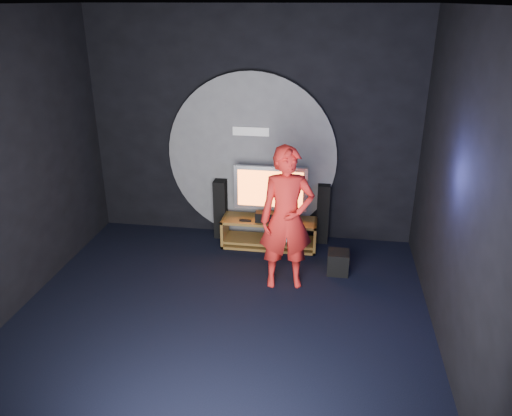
{
  "coord_description": "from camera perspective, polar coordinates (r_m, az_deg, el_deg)",
  "views": [
    {
      "loc": [
        1.18,
        -4.83,
        3.54
      ],
      "look_at": [
        0.28,
        1.05,
        1.05
      ],
      "focal_mm": 35.0,
      "sensor_mm": 36.0,
      "label": 1
    }
  ],
  "objects": [
    {
      "name": "tower_speaker_right",
      "position": [
        7.81,
        7.66,
        -0.61
      ],
      "size": [
        0.19,
        0.21,
        0.95
      ],
      "primitive_type": "cube",
      "color": "black",
      "rests_on": "ground"
    },
    {
      "name": "front_wall",
      "position": [
        3.17,
        -15.28,
        -12.69
      ],
      "size": [
        5.0,
        0.04,
        3.5
      ],
      "primitive_type": "cube",
      "color": "black",
      "rests_on": "ground"
    },
    {
      "name": "right_wall",
      "position": [
        5.32,
        22.5,
        1.23
      ],
      "size": [
        0.04,
        5.0,
        3.5
      ],
      "primitive_type": "cube",
      "color": "black",
      "rests_on": "ground"
    },
    {
      "name": "media_console",
      "position": [
        7.7,
        1.58,
        -3.05
      ],
      "size": [
        1.44,
        0.45,
        0.45
      ],
      "color": "brown",
      "rests_on": "ground"
    },
    {
      "name": "center_speaker",
      "position": [
        7.48,
        1.48,
        -1.05
      ],
      "size": [
        0.4,
        0.15,
        0.15
      ],
      "primitive_type": "cube",
      "color": "black",
      "rests_on": "media_console"
    },
    {
      "name": "wall_disc_panel",
      "position": [
        7.7,
        -0.51,
        5.82
      ],
      "size": [
        2.6,
        0.11,
        2.6
      ],
      "color": "#515156",
      "rests_on": "ground"
    },
    {
      "name": "ceiling",
      "position": [
        4.97,
        -5.45,
        22.21
      ],
      "size": [
        5.0,
        5.0,
        0.01
      ],
      "primitive_type": "cube",
      "color": "black",
      "rests_on": "back_wall"
    },
    {
      "name": "tower_speaker_left",
      "position": [
        7.92,
        -4.07,
        -0.1
      ],
      "size": [
        0.19,
        0.21,
        0.95
      ],
      "primitive_type": "cube",
      "color": "black",
      "rests_on": "ground"
    },
    {
      "name": "player",
      "position": [
        6.38,
        3.53,
        -1.24
      ],
      "size": [
        0.77,
        0.58,
        1.91
      ],
      "primitive_type": "imported",
      "rotation": [
        0.0,
        0.0,
        0.19
      ],
      "color": "red",
      "rests_on": "ground"
    },
    {
      "name": "tv",
      "position": [
        7.48,
        1.65,
        2.04
      ],
      "size": [
        1.1,
        0.22,
        0.82
      ],
      "color": "silver",
      "rests_on": "media_console"
    },
    {
      "name": "back_wall",
      "position": [
        7.64,
        -0.46,
        9.17
      ],
      "size": [
        5.0,
        0.04,
        3.5
      ],
      "primitive_type": "cube",
      "color": "black",
      "rests_on": "ground"
    },
    {
      "name": "subwoofer",
      "position": [
        7.08,
        9.35,
        -6.15
      ],
      "size": [
        0.29,
        0.29,
        0.32
      ],
      "primitive_type": "cube",
      "color": "black",
      "rests_on": "ground"
    },
    {
      "name": "remote",
      "position": [
        7.52,
        -1.23,
        -1.44
      ],
      "size": [
        0.18,
        0.05,
        0.02
      ],
      "primitive_type": "cube",
      "color": "black",
      "rests_on": "media_console"
    },
    {
      "name": "floor",
      "position": [
        6.1,
        -4.21,
        -12.81
      ],
      "size": [
        5.0,
        5.0,
        0.0
      ],
      "primitive_type": "plane",
      "color": "black",
      "rests_on": "ground"
    }
  ]
}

